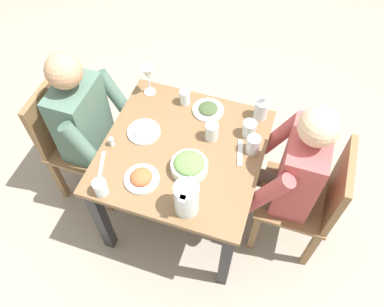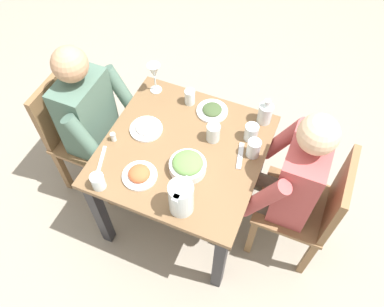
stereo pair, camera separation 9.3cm
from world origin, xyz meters
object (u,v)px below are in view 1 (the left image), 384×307
Objects in this scene: chair_near at (312,198)px; wine_glass at (148,75)px; salad_bowl at (189,165)px; diner_far at (97,130)px; water_glass_by_pitcher at (101,188)px; salt_shaker at (112,142)px; dining_table at (183,162)px; chair_far at (73,137)px; plate_yoghurt at (144,131)px; water_glass_center at (249,129)px; diner_near at (281,174)px; plate_rice_curry at (141,178)px; water_glass_far_right at (212,132)px; oil_carafe at (261,110)px; water_pitcher at (187,198)px; water_glass_near_right at (253,145)px; plate_dolmas at (208,109)px; water_glass_near_left at (185,97)px.

wine_glass reaches higher than chair_near.
diner_far is at bearing 77.28° from salad_bowl.
salt_shaker is (0.28, 0.08, -0.02)m from water_glass_by_pitcher.
chair_far is at bearing 87.95° from dining_table.
water_glass_center is (0.17, -0.55, 0.03)m from plate_yoghurt.
diner_near reaches higher than dining_table.
plate_rice_curry is (-0.27, -0.40, 0.09)m from diner_far.
diner_near reaches higher than water_glass_far_right.
diner_near is at bearing -88.29° from chair_far.
oil_carafe reaches higher than chair_near.
water_pitcher is 0.97× the size of wine_glass.
water_glass_near_right is (0.22, -0.28, 0.01)m from salad_bowl.
dining_table is 15.84× the size of salt_shaker.
water_glass_by_pitcher is (-0.40, -0.45, 0.26)m from chair_far.
diner_far is 6.09× the size of water_pitcher.
chair_far is at bearing 90.00° from diner_far.
chair_near is 0.75× the size of diner_near.
salad_bowl is at bearing 104.93° from chair_near.
water_glass_center reaches higher than water_glass_by_pitcher.
plate_dolmas is 0.30m from oil_carafe.
water_pitcher is 0.56m from salt_shaker.
water_pitcher reaches higher than water_glass_by_pitcher.
salad_bowl is (-0.18, 0.66, 0.26)m from chair_near.
water_glass_near_left is at bearing 64.58° from water_glass_near_right.
dining_table is 0.41m from water_glass_center.
water_pitcher is at bearing -164.58° from salad_bowl.
dining_table is 0.74× the size of diner_far.
plate_yoghurt is at bearing 132.51° from plate_dolmas.
water_glass_center is 0.11m from water_glass_near_right.
salad_bowl is at bearing -54.60° from water_glass_by_pitcher.
water_glass_near_right is at bearing -72.73° from dining_table.
water_glass_center is at bearing -101.44° from wine_glass.
water_glass_far_right is 0.54m from salt_shaker.
oil_carafe is (0.68, -0.21, -0.04)m from water_pitcher.
chair_near is 1.28m from diner_far.
water_glass_near_right is 0.25m from oil_carafe.
dining_table is 0.99× the size of chair_near.
water_glass_by_pitcher reaches higher than dining_table.
oil_carafe reaches higher than water_glass_near_right.
water_glass_far_right reaches higher than salt_shaker.
water_glass_center is (0.19, -1.05, 0.27)m from chair_far.
diner_far is 0.23m from salt_shaker.
chair_far is at bearing 72.31° from salt_shaker.
chair_far is 1.10m from water_glass_center.
plate_dolmas is at bearing -26.69° from water_glass_by_pitcher.
wine_glass reaches higher than plate_dolmas.
chair_far reaches higher than salad_bowl.
salad_bowl is (-0.18, 0.46, 0.12)m from diner_near.
oil_carafe is at bearing -61.40° from plate_yoghurt.
chair_near is 8.09× the size of water_glass_near_right.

